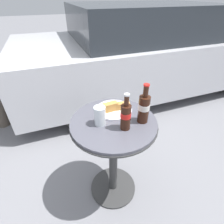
{
  "coord_description": "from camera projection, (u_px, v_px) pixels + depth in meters",
  "views": [
    {
      "loc": [
        -0.33,
        -0.84,
        1.44
      ],
      "look_at": [
        0.0,
        0.03,
        0.8
      ],
      "focal_mm": 28.0,
      "sensor_mm": 36.0,
      "label": 1
    }
  ],
  "objects": [
    {
      "name": "parked_car",
      "position": [
        150.0,
        51.0,
        2.89
      ],
      "size": [
        4.3,
        1.75,
        1.31
      ],
      "color": "#B7B7BC",
      "rests_on": "ground_plane"
    },
    {
      "name": "cola_bottle_right",
      "position": [
        144.0,
        108.0,
        1.07
      ],
      "size": [
        0.07,
        0.07,
        0.26
      ],
      "color": "#33190F",
      "rests_on": "bistro_table"
    },
    {
      "name": "bistro_table",
      "position": [
        113.0,
        145.0,
        1.26
      ],
      "size": [
        0.58,
        0.58,
        0.75
      ],
      "color": "#333333",
      "rests_on": "ground_plane"
    },
    {
      "name": "ground_plane",
      "position": [
        113.0,
        187.0,
        1.56
      ],
      "size": [
        30.0,
        30.0,
        0.0
      ],
      "primitive_type": "plane",
      "color": "slate"
    },
    {
      "name": "lunch_plate_near",
      "position": [
        114.0,
        108.0,
        1.21
      ],
      "size": [
        0.25,
        0.25,
        0.07
      ],
      "color": "white",
      "rests_on": "bistro_table"
    },
    {
      "name": "drinking_glass",
      "position": [
        100.0,
        116.0,
        1.07
      ],
      "size": [
        0.07,
        0.07,
        0.12
      ],
      "color": "black",
      "rests_on": "bistro_table"
    },
    {
      "name": "cola_bottle_left",
      "position": [
        126.0,
        116.0,
        1.02
      ],
      "size": [
        0.06,
        0.06,
        0.24
      ],
      "color": "#33190F",
      "rests_on": "bistro_table"
    }
  ]
}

